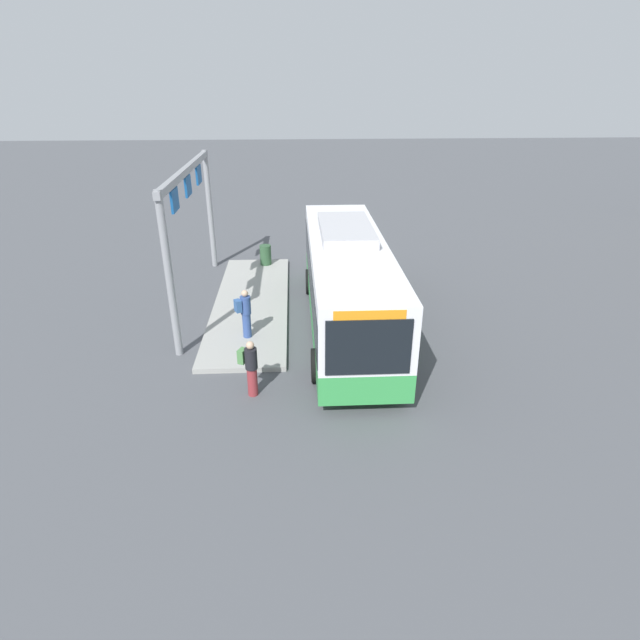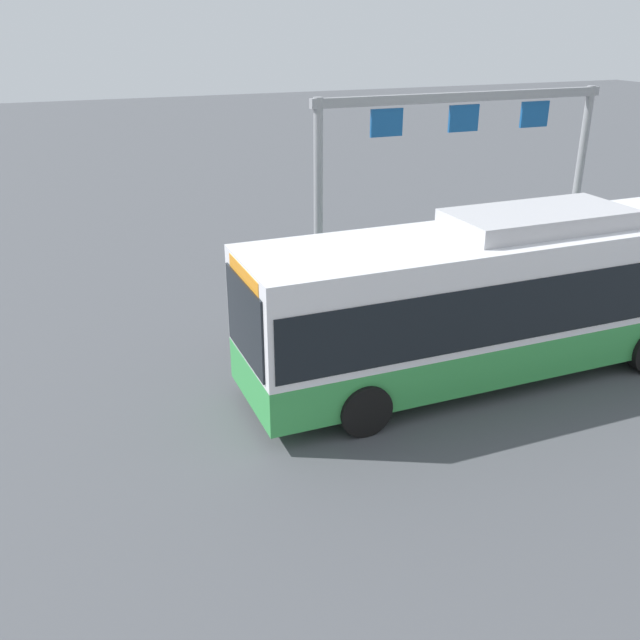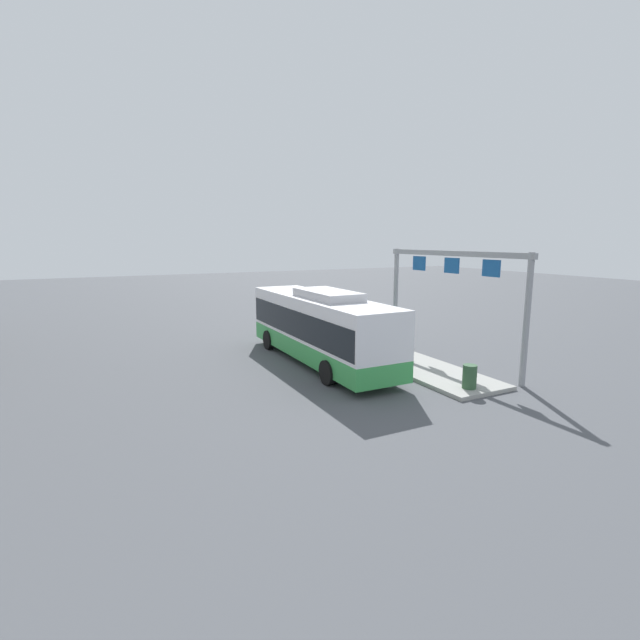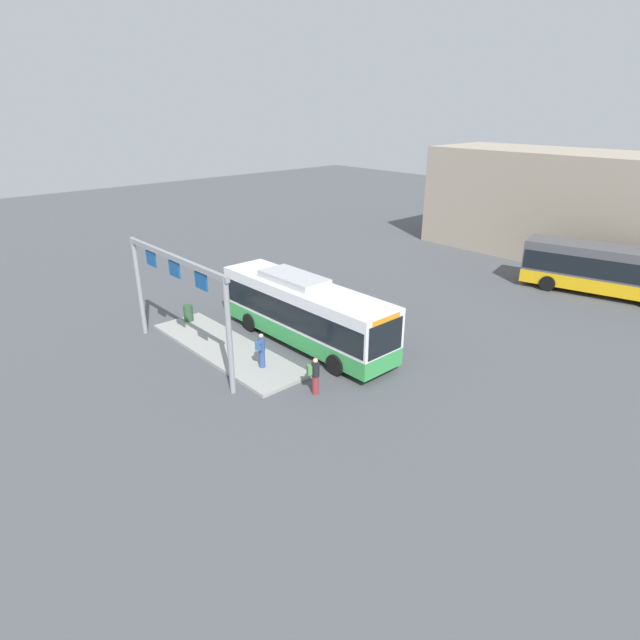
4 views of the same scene
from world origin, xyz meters
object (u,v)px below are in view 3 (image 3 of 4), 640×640
at_px(bus_main, 320,324).
at_px(person_waiting_near, 370,330).
at_px(trash_bin, 470,377).
at_px(person_boarding, 334,324).

distance_m(bus_main, person_waiting_near, 3.65).
bearing_deg(person_waiting_near, trash_bin, 61.36).
bearing_deg(person_waiting_near, bus_main, -10.38).
height_order(person_waiting_near, trash_bin, person_waiting_near).
distance_m(person_boarding, trash_bin, 10.47).
relative_size(person_boarding, trash_bin, 1.86).
height_order(person_boarding, person_waiting_near, person_waiting_near).
bearing_deg(bus_main, trash_bin, -153.56).
bearing_deg(trash_bin, person_boarding, 0.41).
relative_size(person_waiting_near, trash_bin, 1.86).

